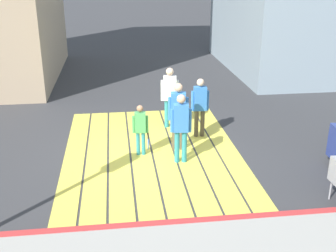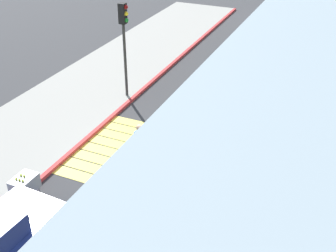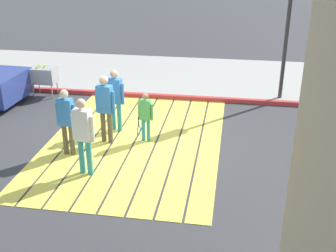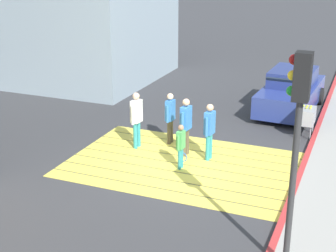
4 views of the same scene
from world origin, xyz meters
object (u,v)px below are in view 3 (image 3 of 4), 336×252
object	(u,v)px
pedestrian_adult_trailing	(83,131)
pedestrian_child_with_racket	(145,115)
tennis_ball_cart	(44,75)
pedestrian_adult_lead	(66,118)
pedestrian_adult_side	(105,105)
pedestrian_teen_behind	(115,96)
traffic_light_corner	(290,3)

from	to	relation	value
pedestrian_adult_trailing	pedestrian_child_with_racket	bearing A→B (deg)	152.18
tennis_ball_cart	pedestrian_child_with_racket	xyz separation A→B (m)	(2.83, 3.95, 0.04)
tennis_ball_cart	pedestrian_adult_lead	size ratio (longest dim) A/B	0.62
pedestrian_adult_trailing	pedestrian_adult_side	distance (m)	1.60
pedestrian_adult_side	pedestrian_child_with_racket	distance (m)	1.02
tennis_ball_cart	pedestrian_teen_behind	world-z (taller)	pedestrian_teen_behind
pedestrian_adult_trailing	pedestrian_child_with_racket	size ratio (longest dim) A/B	1.35
pedestrian_adult_trailing	pedestrian_teen_behind	xyz separation A→B (m)	(-2.34, 0.05, -0.04)
tennis_ball_cart	pedestrian_adult_side	distance (m)	4.29
pedestrian_adult_lead	traffic_light_corner	bearing A→B (deg)	130.49
pedestrian_teen_behind	pedestrian_child_with_racket	xyz separation A→B (m)	(0.53, 0.91, -0.25)
pedestrian_adult_trailing	traffic_light_corner	bearing A→B (deg)	139.36
pedestrian_adult_trailing	pedestrian_adult_side	world-z (taller)	pedestrian_adult_trailing
pedestrian_adult_lead	pedestrian_adult_trailing	xyz separation A→B (m)	(0.82, 0.71, 0.07)
pedestrian_adult_lead	pedestrian_child_with_racket	xyz separation A→B (m)	(-0.99, 1.66, -0.22)
pedestrian_adult_side	pedestrian_teen_behind	world-z (taller)	pedestrian_adult_side
traffic_light_corner	pedestrian_adult_trailing	world-z (taller)	traffic_light_corner
traffic_light_corner	pedestrian_adult_side	xyz separation A→B (m)	(3.72, -4.57, -2.02)
tennis_ball_cart	pedestrian_adult_trailing	bearing A→B (deg)	32.84
pedestrian_teen_behind	tennis_ball_cart	bearing A→B (deg)	-127.09
traffic_light_corner	pedestrian_teen_behind	size ratio (longest dim) A/B	2.51
tennis_ball_cart	pedestrian_child_with_racket	world-z (taller)	pedestrian_child_with_racket
tennis_ball_cart	pedestrian_adult_lead	world-z (taller)	pedestrian_adult_lead
traffic_light_corner	pedestrian_teen_behind	world-z (taller)	traffic_light_corner
pedestrian_child_with_racket	tennis_ball_cart	bearing A→B (deg)	-125.62
pedestrian_adult_trailing	pedestrian_teen_behind	size ratio (longest dim) A/B	1.04
traffic_light_corner	pedestrian_child_with_racket	world-z (taller)	traffic_light_corner
pedestrian_adult_lead	pedestrian_adult_trailing	size ratio (longest dim) A/B	0.93
tennis_ball_cart	pedestrian_adult_trailing	distance (m)	5.54
traffic_light_corner	pedestrian_adult_trailing	distance (m)	7.30
pedestrian_adult_trailing	pedestrian_child_with_racket	world-z (taller)	pedestrian_adult_trailing
pedestrian_adult_trailing	pedestrian_adult_lead	bearing A→B (deg)	-139.18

